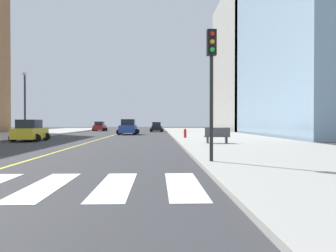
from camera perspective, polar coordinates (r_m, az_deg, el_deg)
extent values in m
cube|color=#9E9B93|center=(25.64, 13.11, -2.90)|extent=(10.00, 120.00, 0.15)
cube|color=silver|center=(9.35, -20.21, -9.62)|extent=(0.90, 4.00, 0.01)
cube|color=silver|center=(8.95, -9.03, -10.04)|extent=(0.90, 4.00, 0.01)
cube|color=silver|center=(8.91, 2.71, -10.08)|extent=(0.90, 4.00, 0.01)
cube|color=yellow|center=(45.11, -8.96, -1.43)|extent=(0.16, 80.00, 0.01)
cube|color=#9E9B93|center=(69.63, 16.77, 10.26)|extent=(18.00, 24.00, 26.56)
cube|color=black|center=(56.76, -2.00, -0.38)|extent=(1.70, 3.73, 0.80)
cube|color=#1E2328|center=(56.98, -2.00, 0.35)|extent=(1.43, 1.87, 0.67)
cylinder|color=black|center=(55.62, -2.88, -0.72)|extent=(0.60, 0.20, 0.60)
cylinder|color=black|center=(55.63, -1.11, -0.72)|extent=(0.60, 0.20, 0.60)
cylinder|color=black|center=(57.93, -2.85, -0.66)|extent=(0.60, 0.20, 0.60)
cylinder|color=black|center=(57.93, -1.15, -0.66)|extent=(0.60, 0.20, 0.60)
cube|color=gold|center=(31.38, -22.54, -1.16)|extent=(2.00, 4.24, 0.90)
cube|color=#1E2328|center=(31.13, -22.70, 0.32)|extent=(1.65, 2.14, 0.76)
cylinder|color=black|center=(32.32, -20.15, -1.71)|extent=(0.68, 0.24, 0.68)
cylinder|color=black|center=(32.94, -23.38, -1.68)|extent=(0.68, 0.24, 0.68)
cylinder|color=black|center=(29.84, -21.61, -1.91)|extent=(0.68, 0.24, 0.68)
cylinder|color=black|center=(30.51, -25.07, -1.87)|extent=(0.68, 0.24, 0.68)
cube|color=#2D479E|center=(44.52, -6.85, -0.50)|extent=(2.07, 4.57, 0.98)
cube|color=#1E2328|center=(44.78, -6.82, 0.63)|extent=(1.74, 2.28, 0.83)
cylinder|color=black|center=(43.23, -8.41, -1.04)|extent=(0.74, 0.24, 0.74)
cylinder|color=black|center=(43.03, -5.62, -1.04)|extent=(0.74, 0.24, 0.74)
cylinder|color=black|center=(46.04, -8.00, -0.93)|extent=(0.74, 0.24, 0.74)
cylinder|color=black|center=(45.85, -5.38, -0.94)|extent=(0.74, 0.24, 0.74)
cube|color=red|center=(63.49, -11.62, -0.25)|extent=(1.88, 3.96, 0.84)
cube|color=#1E2328|center=(63.26, -11.67, 0.43)|extent=(1.55, 2.00, 0.71)
cylinder|color=black|center=(64.52, -10.62, -0.52)|extent=(0.64, 0.22, 0.63)
cylinder|color=black|center=(64.87, -12.19, -0.52)|extent=(0.64, 0.22, 0.63)
cylinder|color=black|center=(62.14, -11.03, -0.57)|extent=(0.64, 0.22, 0.63)
cylinder|color=black|center=(62.50, -12.66, -0.57)|extent=(0.64, 0.22, 0.63)
cylinder|color=black|center=(13.01, 7.46, 3.00)|extent=(0.14, 0.14, 4.09)
cube|color=black|center=(13.36, 7.48, 13.99)|extent=(0.36, 0.28, 1.00)
sphere|color=red|center=(13.26, 7.60, 15.42)|extent=(0.18, 0.18, 0.18)
sphere|color=orange|center=(13.19, 7.60, 14.16)|extent=(0.18, 0.18, 0.18)
sphere|color=green|center=(13.12, 7.60, 12.89)|extent=(0.18, 0.18, 0.18)
cube|color=#47474C|center=(24.10, 8.39, -1.79)|extent=(1.80, 0.57, 0.08)
cube|color=#47474C|center=(23.85, 8.49, -1.00)|extent=(1.80, 0.07, 0.60)
cube|color=#2D2D33|center=(24.00, 6.80, -2.42)|extent=(0.10, 0.48, 0.44)
cube|color=#2D2D33|center=(24.24, 9.96, -2.40)|extent=(0.10, 0.48, 0.44)
cylinder|color=red|center=(32.13, 2.96, -1.40)|extent=(0.26, 0.26, 0.70)
sphere|color=red|center=(32.11, 2.96, -0.63)|extent=(0.22, 0.22, 0.22)
cylinder|color=#38383D|center=(38.03, -23.33, 3.20)|extent=(0.20, 0.20, 6.44)
sphere|color=silver|center=(38.33, -23.36, 8.24)|extent=(0.44, 0.44, 0.44)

